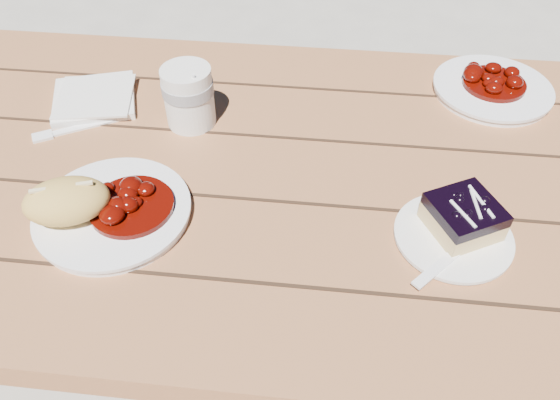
# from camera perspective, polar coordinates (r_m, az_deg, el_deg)

# --- Properties ---
(ground) EXTENTS (60.00, 60.00, 0.00)m
(ground) POSITION_cam_1_polar(r_m,az_deg,el_deg) (1.53, 0.54, -17.98)
(ground) COLOR #A7A297
(ground) RESTS_ON ground
(picnic_table) EXTENTS (2.00, 1.55, 0.75)m
(picnic_table) POSITION_cam_1_polar(r_m,az_deg,el_deg) (1.04, 0.76, -3.30)
(picnic_table) COLOR brown
(picnic_table) RESTS_ON ground
(main_plate) EXTENTS (0.23, 0.23, 0.02)m
(main_plate) POSITION_cam_1_polar(r_m,az_deg,el_deg) (0.88, -17.01, -1.31)
(main_plate) COLOR white
(main_plate) RESTS_ON picnic_table
(goulash_stew) EXTENTS (0.13, 0.13, 0.04)m
(goulash_stew) POSITION_cam_1_polar(r_m,az_deg,el_deg) (0.85, -15.44, 0.11)
(goulash_stew) COLOR #520802
(goulash_stew) RESTS_ON main_plate
(bread_roll) EXTENTS (0.15, 0.12, 0.06)m
(bread_roll) POSITION_cam_1_polar(r_m,az_deg,el_deg) (0.86, -21.40, -0.10)
(bread_roll) COLOR #E0B456
(bread_roll) RESTS_ON main_plate
(dessert_plate) EXTENTS (0.17, 0.17, 0.01)m
(dessert_plate) POSITION_cam_1_polar(r_m,az_deg,el_deg) (0.85, 17.62, -3.72)
(dessert_plate) COLOR white
(dessert_plate) RESTS_ON picnic_table
(blueberry_cake) EXTENTS (0.12, 0.12, 0.05)m
(blueberry_cake) POSITION_cam_1_polar(r_m,az_deg,el_deg) (0.84, 18.62, -1.63)
(blueberry_cake) COLOR #E1C17A
(blueberry_cake) RESTS_ON dessert_plate
(fork_dessert) EXTENTS (0.13, 0.13, 0.00)m
(fork_dessert) POSITION_cam_1_polar(r_m,az_deg,el_deg) (0.80, 16.76, -6.23)
(fork_dessert) COLOR white
(fork_dessert) RESTS_ON dessert_plate
(coffee_cup) EXTENTS (0.09, 0.09, 0.11)m
(coffee_cup) POSITION_cam_1_polar(r_m,az_deg,el_deg) (1.00, -9.51, 10.60)
(coffee_cup) COLOR white
(coffee_cup) RESTS_ON picnic_table
(napkin_stack) EXTENTS (0.19, 0.19, 0.01)m
(napkin_stack) POSITION_cam_1_polar(r_m,az_deg,el_deg) (1.13, -18.82, 10.01)
(napkin_stack) COLOR white
(napkin_stack) RESTS_ON picnic_table
(fork_table) EXTENTS (0.15, 0.10, 0.00)m
(fork_table) POSITION_cam_1_polar(r_m,az_deg,el_deg) (1.07, -19.70, 7.28)
(fork_table) COLOR white
(fork_table) RESTS_ON picnic_table
(second_plate) EXTENTS (0.22, 0.22, 0.02)m
(second_plate) POSITION_cam_1_polar(r_m,az_deg,el_deg) (1.17, 21.28, 10.72)
(second_plate) COLOR white
(second_plate) RESTS_ON picnic_table
(second_stew) EXTENTS (0.12, 0.12, 0.04)m
(second_stew) POSITION_cam_1_polar(r_m,az_deg,el_deg) (1.15, 21.66, 11.89)
(second_stew) COLOR #520802
(second_stew) RESTS_ON second_plate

